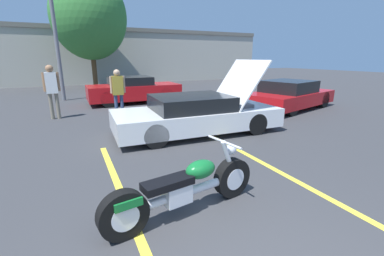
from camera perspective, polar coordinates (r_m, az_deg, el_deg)
parking_stripe_foreground at (r=4.10m, az=-14.58°, el=-15.89°), size 0.12×5.33×0.01m
parking_stripe_middle at (r=5.30m, az=17.68°, el=-8.62°), size 0.12×5.33×0.01m
far_building at (r=23.96m, az=-23.34°, el=14.80°), size 32.00×4.20×4.40m
light_pole at (r=14.50m, az=-28.05°, el=20.49°), size 1.21×0.28×6.85m
tree_background at (r=19.48m, az=-21.89°, el=22.00°), size 4.80×4.80×7.44m
motorcycle at (r=3.57m, az=-1.72°, el=-13.42°), size 2.34×0.72×0.94m
show_car_hood_open at (r=7.32m, az=1.24°, el=3.13°), size 4.72×2.09×2.03m
parked_car_mid_row at (r=12.60m, az=-12.85°, el=8.23°), size 4.21×1.77×1.23m
parked_car_right_row at (r=11.61m, az=20.79°, el=6.84°), size 4.56×2.94×1.18m
spectator_near_motorcycle at (r=10.11m, az=-28.70°, el=8.01°), size 0.52×0.24×1.86m
spectator_by_show_car at (r=9.45m, az=-16.14°, el=8.23°), size 0.52×0.22×1.70m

